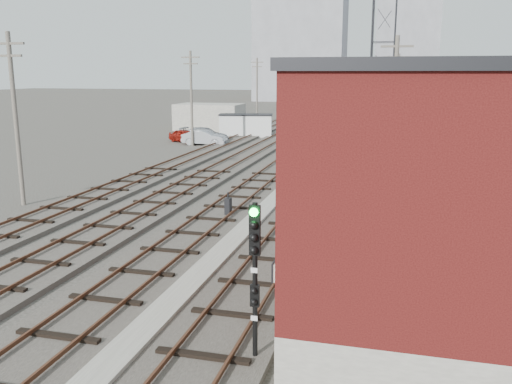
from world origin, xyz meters
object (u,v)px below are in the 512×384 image
(switch_stand, at_px, (228,207))
(car_silver, at_px, (205,138))
(site_trailer, at_px, (246,125))
(car_grey, at_px, (205,135))
(car_red, at_px, (184,136))
(signal_mast, at_px, (255,272))

(switch_stand, height_order, car_silver, car_silver)
(switch_stand, bearing_deg, site_trailer, 113.73)
(car_silver, bearing_deg, car_grey, 17.98)
(site_trailer, xyz_separation_m, car_grey, (-2.79, -5.70, -0.52))
(car_silver, relative_size, car_grey, 0.88)
(switch_stand, xyz_separation_m, car_silver, (-10.57, 25.77, 0.16))
(car_silver, bearing_deg, car_red, 59.63)
(signal_mast, height_order, site_trailer, signal_mast)
(signal_mast, relative_size, car_grey, 0.80)
(site_trailer, distance_m, car_red, 8.14)
(car_grey, bearing_deg, car_silver, -157.79)
(car_red, bearing_deg, car_grey, -33.46)
(car_red, xyz_separation_m, car_silver, (2.74, -1.51, 0.07))
(signal_mast, bearing_deg, car_red, 114.23)
(signal_mast, height_order, car_red, signal_mast)
(site_trailer, xyz_separation_m, car_silver, (-1.93, -8.15, -0.53))
(switch_stand, bearing_deg, car_silver, 121.74)
(switch_stand, xyz_separation_m, site_trailer, (-8.65, 33.92, 0.68))
(switch_stand, distance_m, car_red, 30.36)
(signal_mast, bearing_deg, car_grey, 111.51)
(signal_mast, relative_size, car_silver, 0.91)
(signal_mast, xyz_separation_m, site_trailer, (-13.35, 46.66, -1.11))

